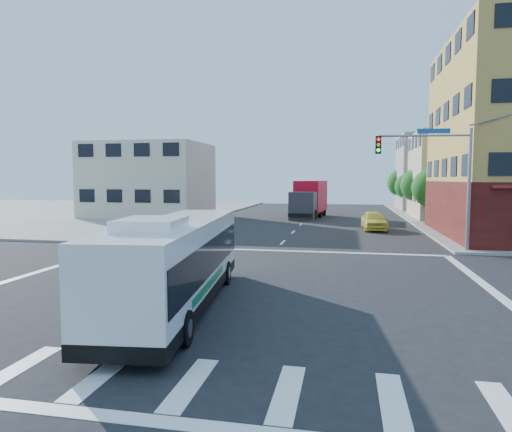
# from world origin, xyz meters

# --- Properties ---
(ground) EXTENTS (120.00, 120.00, 0.00)m
(ground) POSITION_xyz_m (0.00, 0.00, 0.00)
(ground) COLOR black
(ground) RESTS_ON ground
(sidewalk_nw) EXTENTS (50.00, 50.00, 0.15)m
(sidewalk_nw) POSITION_xyz_m (-35.00, 35.00, 0.07)
(sidewalk_nw) COLOR gray
(sidewalk_nw) RESTS_ON ground
(building_east_near) EXTENTS (12.06, 10.06, 9.00)m
(building_east_near) POSITION_xyz_m (16.98, 33.98, 4.51)
(building_east_near) COLOR #BAAA8E
(building_east_near) RESTS_ON ground
(building_east_far) EXTENTS (12.06, 10.06, 10.00)m
(building_east_far) POSITION_xyz_m (16.98, 47.98, 5.01)
(building_east_far) COLOR gray
(building_east_far) RESTS_ON ground
(building_west) EXTENTS (12.06, 10.06, 8.00)m
(building_west) POSITION_xyz_m (-17.02, 29.98, 4.01)
(building_west) COLOR beige
(building_west) RESTS_ON ground
(signal_mast_ne) EXTENTS (7.91, 1.13, 8.07)m
(signal_mast_ne) POSITION_xyz_m (9.08, 10.62, 4.98)
(signal_mast_ne) COLOR gray
(signal_mast_ne) RESTS_ON ground
(street_tree_a) EXTENTS (3.60, 3.60, 5.53)m
(street_tree_a) POSITION_xyz_m (11.90, 27.92, 3.59)
(street_tree_a) COLOR #352513
(street_tree_a) RESTS_ON ground
(street_tree_b) EXTENTS (3.80, 3.80, 5.79)m
(street_tree_b) POSITION_xyz_m (11.90, 35.92, 3.75)
(street_tree_b) COLOR #352513
(street_tree_b) RESTS_ON ground
(street_tree_c) EXTENTS (3.40, 3.40, 5.29)m
(street_tree_c) POSITION_xyz_m (11.90, 43.92, 3.46)
(street_tree_c) COLOR #352513
(street_tree_c) RESTS_ON ground
(street_tree_d) EXTENTS (4.00, 4.00, 6.03)m
(street_tree_d) POSITION_xyz_m (11.90, 51.92, 3.88)
(street_tree_d) COLOR #352513
(street_tree_d) RESTS_ON ground
(transit_bus) EXTENTS (3.42, 10.83, 3.15)m
(transit_bus) POSITION_xyz_m (-1.25, -2.79, 1.54)
(transit_bus) COLOR black
(transit_bus) RESTS_ON ground
(box_truck) EXTENTS (3.51, 9.04, 3.96)m
(box_truck) POSITION_xyz_m (0.12, 32.74, 1.92)
(box_truck) COLOR #29282E
(box_truck) RESTS_ON ground
(parked_car) EXTENTS (2.13, 4.72, 1.57)m
(parked_car) POSITION_xyz_m (6.33, 21.75, 0.79)
(parked_car) COLOR #E2D746
(parked_car) RESTS_ON ground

